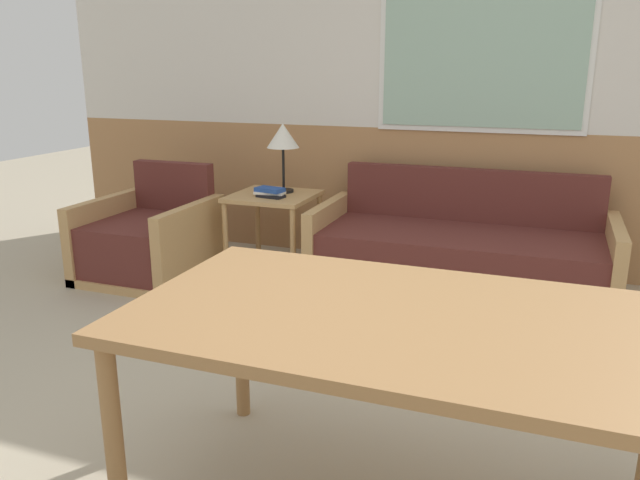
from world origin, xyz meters
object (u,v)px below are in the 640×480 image
(couch, at_px, (460,256))
(dining_table, at_px, (403,335))
(table_lamp, at_px, (283,138))
(armchair, at_px, (150,243))
(side_table, at_px, (274,206))

(couch, distance_m, dining_table, 2.44)
(table_lamp, height_order, dining_table, table_lamp)
(couch, height_order, table_lamp, table_lamp)
(armchair, distance_m, dining_table, 3.04)
(armchair, height_order, side_table, armchair)
(couch, xyz_separation_m, dining_table, (0.15, -2.39, 0.44))
(dining_table, bearing_deg, table_lamp, 121.28)
(side_table, xyz_separation_m, table_lamp, (0.04, 0.10, 0.49))
(table_lamp, bearing_deg, armchair, -147.60)
(armchair, xyz_separation_m, side_table, (0.81, 0.43, 0.25))
(couch, xyz_separation_m, armchair, (-2.19, -0.49, 0.00))
(couch, height_order, dining_table, couch)
(armchair, bearing_deg, table_lamp, 31.76)
(dining_table, bearing_deg, armchair, 140.77)
(side_table, height_order, dining_table, dining_table)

